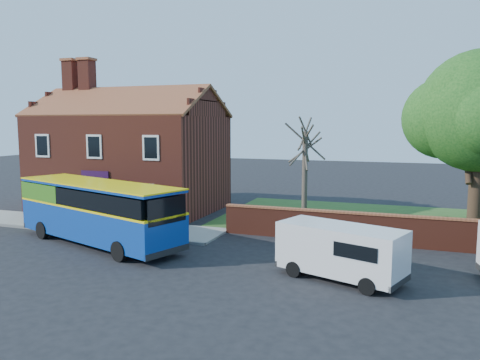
% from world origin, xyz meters
% --- Properties ---
extents(ground, '(120.00, 120.00, 0.00)m').
position_xyz_m(ground, '(0.00, 0.00, 0.00)').
color(ground, black).
rests_on(ground, ground).
extents(pavement, '(18.00, 3.50, 0.12)m').
position_xyz_m(pavement, '(-7.00, 5.75, 0.06)').
color(pavement, gray).
rests_on(pavement, ground).
extents(kerb, '(18.00, 0.15, 0.14)m').
position_xyz_m(kerb, '(-7.00, 4.00, 0.07)').
color(kerb, slate).
rests_on(kerb, ground).
extents(grass_strip, '(26.00, 12.00, 0.04)m').
position_xyz_m(grass_strip, '(13.00, 13.00, 0.02)').
color(grass_strip, '#426B28').
rests_on(grass_strip, ground).
extents(shop_building, '(12.30, 8.13, 10.50)m').
position_xyz_m(shop_building, '(-7.02, 11.50, 3.41)').
color(shop_building, maroon).
rests_on(shop_building, ground).
extents(boundary_wall, '(22.00, 0.38, 1.60)m').
position_xyz_m(boundary_wall, '(13.00, 7.00, 0.81)').
color(boundary_wall, maroon).
rests_on(boundary_wall, ground).
extents(bus, '(10.53, 5.82, 3.12)m').
position_xyz_m(bus, '(-3.47, 2.58, 1.77)').
color(bus, '#0D3A96').
rests_on(bus, ground).
extents(van_near, '(5.18, 3.44, 2.11)m').
position_xyz_m(van_near, '(9.00, 1.10, 1.18)').
color(van_near, silver).
rests_on(van_near, ground).
extents(bare_tree, '(2.28, 2.72, 6.09)m').
position_xyz_m(bare_tree, '(5.64, 10.28, 3.13)').
color(bare_tree, '#4C4238').
rests_on(bare_tree, ground).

